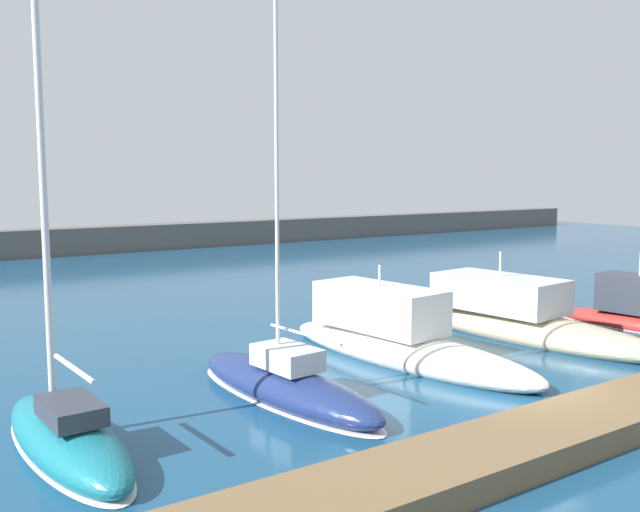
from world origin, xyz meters
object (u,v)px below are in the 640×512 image
motorboat_sand_fourth (518,318)px  sailboat_teal_nearest (67,435)px  sailboat_navy_second (285,384)px  motorboat_ivory_third (396,337)px

motorboat_sand_fourth → sailboat_teal_nearest: bearing=90.1°
sailboat_teal_nearest → sailboat_navy_second: (5.57, 0.44, 0.02)m
motorboat_sand_fourth → sailboat_navy_second: bearing=90.9°
sailboat_navy_second → motorboat_sand_fourth: 10.58m
motorboat_ivory_third → motorboat_sand_fourth: motorboat_sand_fourth is taller
motorboat_ivory_third → sailboat_navy_second: bearing=100.0°
motorboat_ivory_third → motorboat_sand_fourth: size_ratio=0.97×
sailboat_teal_nearest → sailboat_navy_second: sailboat_navy_second is taller
motorboat_ivory_third → motorboat_sand_fourth: 5.48m
sailboat_teal_nearest → motorboat_ivory_third: sailboat_teal_nearest is taller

